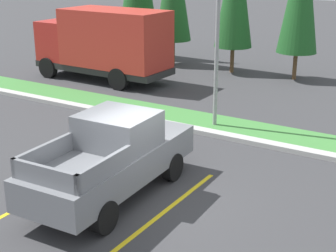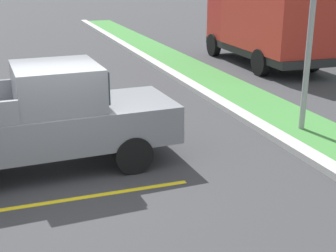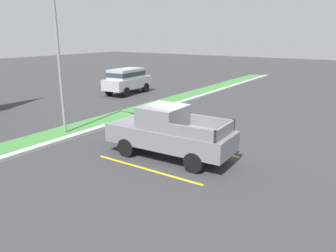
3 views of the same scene
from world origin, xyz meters
name	(u,v)px [view 3 (image 3 of 3)]	position (x,y,z in m)	size (l,w,h in m)	color
ground_plane	(176,149)	(0.00, 0.00, 0.00)	(120.00, 120.00, 0.00)	#38383A
parking_line_near	(146,169)	(-2.48, -0.31, 0.00)	(0.12, 4.80, 0.01)	yellow
parking_line_far	(189,146)	(0.62, -0.31, 0.00)	(0.12, 4.80, 0.01)	yellow
curb_strip	(95,129)	(0.00, 5.00, 0.07)	(56.00, 0.40, 0.15)	#B2B2AD
grass_median	(81,127)	(0.00, 6.10, 0.03)	(56.00, 1.80, 0.06)	#42843D
pickup_truck_main	(169,132)	(-0.93, -0.26, 1.04)	(2.14, 5.31, 2.10)	black
suv_distant	(127,79)	(9.27, 10.85, 1.24)	(4.71, 2.20, 2.10)	black
street_light	(60,48)	(-1.19, 5.75, 4.23)	(0.24, 1.49, 7.35)	gray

